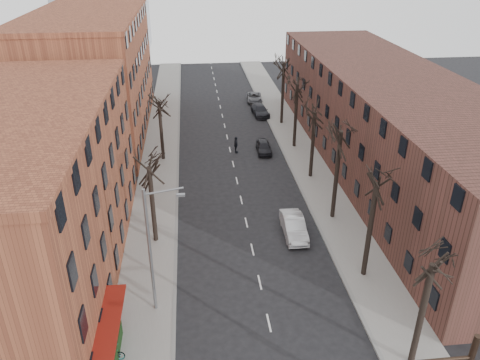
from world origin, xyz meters
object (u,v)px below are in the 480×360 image
object	(u,v)px
parked_car_near	(264,147)
silver_sedan	(294,226)
bicycle	(109,354)
parked_car_mid	(260,110)

from	to	relation	value
parked_car_near	silver_sedan	bearing A→B (deg)	-88.70
parked_car_near	bicycle	distance (m)	31.85
parked_car_near	parked_car_mid	world-z (taller)	parked_car_mid
parked_car_mid	bicycle	xyz separation A→B (m)	(-14.86, -41.69, -0.08)
silver_sedan	parked_car_near	xyz separation A→B (m)	(0.15, 17.08, -0.11)
silver_sedan	bicycle	bearing A→B (deg)	-137.59
parked_car_near	parked_car_mid	distance (m)	12.88
silver_sedan	parked_car_mid	bearing A→B (deg)	87.65
silver_sedan	parked_car_mid	world-z (taller)	silver_sedan
parked_car_mid	parked_car_near	bearing A→B (deg)	-100.97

